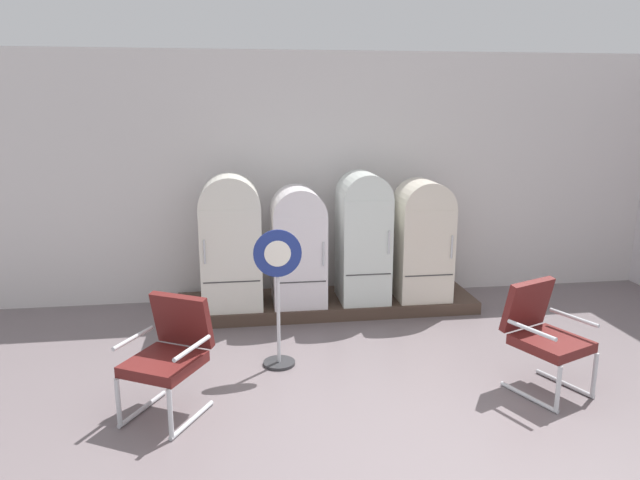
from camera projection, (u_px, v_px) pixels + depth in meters
ground at (385, 445)px, 4.56m from camera, size 12.00×10.00×0.05m
back_wall at (319, 176)px, 7.71m from camera, size 11.76×0.12×3.19m
display_plinth at (326, 303)px, 7.45m from camera, size 3.73×0.95×0.15m
refrigerator_0 at (231, 238)px, 6.94m from camera, size 0.71×0.61×1.59m
refrigerator_1 at (298, 243)px, 7.10m from camera, size 0.63×0.66×1.43m
refrigerator_2 at (363, 233)px, 7.20m from camera, size 0.59×0.68×1.59m
refrigerator_3 at (422, 236)px, 7.30m from camera, size 0.65×0.65×1.48m
armchair_left at (170, 350)px, 4.89m from camera, size 0.80×0.85×0.99m
armchair_right at (543, 331)px, 5.29m from camera, size 0.77×0.83×0.99m
sign_stand at (278, 300)px, 5.73m from camera, size 0.46×0.32×1.39m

